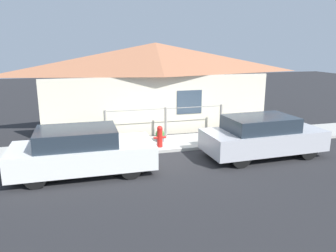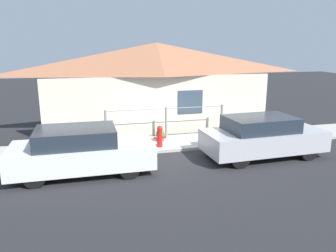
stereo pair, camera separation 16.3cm
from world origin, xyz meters
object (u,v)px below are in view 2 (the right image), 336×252
potted_plant_near_hydrant (160,135)px  potted_plant_by_fence (95,134)px  car_left (81,151)px  car_right (262,136)px  potted_plant_corner (228,130)px  fire_hydrant (160,136)px

potted_plant_near_hydrant → potted_plant_by_fence: bearing=170.5°
potted_plant_near_hydrant → potted_plant_by_fence: (-2.44, 0.41, 0.12)m
car_left → car_right: bearing=0.3°
car_left → potted_plant_corner: car_left is taller
car_right → potted_plant_corner: (-0.18, 2.35, -0.36)m
car_right → potted_plant_by_fence: size_ratio=6.32×
car_left → potted_plant_corner: 6.24m
potted_plant_near_hydrant → potted_plant_corner: potted_plant_near_hydrant is taller
potted_plant_by_fence → potted_plant_corner: size_ratio=1.48×
car_right → fire_hydrant: car_right is taller
fire_hydrant → potted_plant_near_hydrant: size_ratio=1.74×
potted_plant_by_fence → potted_plant_corner: potted_plant_by_fence is taller
potted_plant_by_fence → fire_hydrant: bearing=-26.1°
car_left → potted_plant_by_fence: bearing=80.2°
car_left → car_right: 5.95m
car_right → potted_plant_near_hydrant: 3.82m
potted_plant_near_hydrant → potted_plant_by_fence: potted_plant_by_fence is taller
car_right → fire_hydrant: size_ratio=5.25×
fire_hydrant → potted_plant_by_fence: (-2.27, 1.11, -0.06)m
car_left → potted_plant_near_hydrant: car_left is taller
car_left → potted_plant_by_fence: 2.77m
car_right → potted_plant_corner: size_ratio=9.33×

